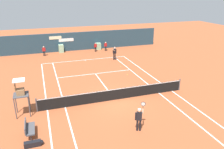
{
  "coord_description": "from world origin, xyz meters",
  "views": [
    {
      "loc": [
        -5.37,
        -15.33,
        8.27
      ],
      "look_at": [
        0.93,
        3.57,
        0.8
      ],
      "focal_mm": 35.95,
      "sensor_mm": 36.0,
      "label": 1
    }
  ],
  "objects_px": {
    "player_bench": "(29,128)",
    "player_near_side": "(139,117)",
    "umpire_chair": "(20,93)",
    "equipment_bag": "(34,144)",
    "ball_kid_centre_post": "(44,50)",
    "ball_kid_right_post": "(95,47)",
    "tennis_ball_near_service_line": "(127,74)",
    "ball_kid_left_post": "(106,46)",
    "tennis_ball_mid_court": "(121,66)",
    "player_on_baseline": "(114,52)"
  },
  "relations": [
    {
      "from": "ball_kid_right_post",
      "to": "ball_kid_left_post",
      "type": "relative_size",
      "value": 0.98
    },
    {
      "from": "player_on_baseline",
      "to": "player_near_side",
      "type": "relative_size",
      "value": 1.05
    },
    {
      "from": "umpire_chair",
      "to": "tennis_ball_mid_court",
      "type": "relative_size",
      "value": 39.09
    },
    {
      "from": "player_near_side",
      "to": "ball_kid_centre_post",
      "type": "distance_m",
      "value": 20.33
    },
    {
      "from": "player_on_baseline",
      "to": "player_near_side",
      "type": "xyz_separation_m",
      "value": [
        -3.58,
        -15.06,
        -0.06
      ]
    },
    {
      "from": "equipment_bag",
      "to": "ball_kid_right_post",
      "type": "height_order",
      "value": "ball_kid_right_post"
    },
    {
      "from": "player_bench",
      "to": "ball_kid_right_post",
      "type": "height_order",
      "value": "ball_kid_right_post"
    },
    {
      "from": "ball_kid_left_post",
      "to": "tennis_ball_mid_court",
      "type": "distance_m",
      "value": 7.6
    },
    {
      "from": "equipment_bag",
      "to": "ball_kid_right_post",
      "type": "distance_m",
      "value": 21.11
    },
    {
      "from": "player_bench",
      "to": "ball_kid_left_post",
      "type": "relative_size",
      "value": 1.08
    },
    {
      "from": "ball_kid_right_post",
      "to": "ball_kid_centre_post",
      "type": "relative_size",
      "value": 0.99
    },
    {
      "from": "player_bench",
      "to": "player_near_side",
      "type": "bearing_deg",
      "value": 75.79
    },
    {
      "from": "ball_kid_right_post",
      "to": "equipment_bag",
      "type": "bearing_deg",
      "value": 59.27
    },
    {
      "from": "umpire_chair",
      "to": "equipment_bag",
      "type": "height_order",
      "value": "umpire_chair"
    },
    {
      "from": "player_bench",
      "to": "ball_kid_right_post",
      "type": "bearing_deg",
      "value": 153.94
    },
    {
      "from": "player_on_baseline",
      "to": "ball_kid_left_post",
      "type": "bearing_deg",
      "value": -98.71
    },
    {
      "from": "umpire_chair",
      "to": "tennis_ball_near_service_line",
      "type": "height_order",
      "value": "umpire_chair"
    },
    {
      "from": "equipment_bag",
      "to": "player_near_side",
      "type": "distance_m",
      "value": 6.32
    },
    {
      "from": "ball_kid_left_post",
      "to": "tennis_ball_near_service_line",
      "type": "xyz_separation_m",
      "value": [
        -0.74,
        -10.27,
        -0.72
      ]
    },
    {
      "from": "umpire_chair",
      "to": "ball_kid_left_post",
      "type": "height_order",
      "value": "umpire_chair"
    },
    {
      "from": "ball_kid_centre_post",
      "to": "ball_kid_right_post",
      "type": "bearing_deg",
      "value": -174.92
    },
    {
      "from": "player_near_side",
      "to": "tennis_ball_mid_court",
      "type": "height_order",
      "value": "player_near_side"
    },
    {
      "from": "player_on_baseline",
      "to": "player_bench",
      "type": "bearing_deg",
      "value": 47.37
    },
    {
      "from": "umpire_chair",
      "to": "equipment_bag",
      "type": "distance_m",
      "value": 4.21
    },
    {
      "from": "umpire_chair",
      "to": "equipment_bag",
      "type": "relative_size",
      "value": 2.51
    },
    {
      "from": "equipment_bag",
      "to": "player_near_side",
      "type": "relative_size",
      "value": 0.6
    },
    {
      "from": "equipment_bag",
      "to": "player_bench",
      "type": "bearing_deg",
      "value": 103.23
    },
    {
      "from": "equipment_bag",
      "to": "tennis_ball_near_service_line",
      "type": "distance_m",
      "value": 12.98
    },
    {
      "from": "umpire_chair",
      "to": "player_bench",
      "type": "xyz_separation_m",
      "value": [
        0.42,
        -2.67,
        -1.19
      ]
    },
    {
      "from": "equipment_bag",
      "to": "tennis_ball_near_service_line",
      "type": "bearing_deg",
      "value": 43.96
    },
    {
      "from": "equipment_bag",
      "to": "tennis_ball_near_service_line",
      "type": "relative_size",
      "value": 15.59
    },
    {
      "from": "player_bench",
      "to": "tennis_ball_mid_court",
      "type": "relative_size",
      "value": 20.98
    },
    {
      "from": "ball_kid_left_post",
      "to": "player_bench",
      "type": "bearing_deg",
      "value": 53.16
    },
    {
      "from": "player_bench",
      "to": "player_near_side",
      "type": "relative_size",
      "value": 0.8
    },
    {
      "from": "equipment_bag",
      "to": "tennis_ball_near_service_line",
      "type": "xyz_separation_m",
      "value": [
        9.35,
        9.01,
        -0.13
      ]
    },
    {
      "from": "player_near_side",
      "to": "equipment_bag",
      "type": "bearing_deg",
      "value": -157.61
    },
    {
      "from": "player_on_baseline",
      "to": "ball_kid_left_post",
      "type": "distance_m",
      "value": 4.7
    },
    {
      "from": "equipment_bag",
      "to": "tennis_ball_mid_court",
      "type": "xyz_separation_m",
      "value": [
        9.6,
        11.73,
        -0.13
      ]
    },
    {
      "from": "equipment_bag",
      "to": "ball_kid_centre_post",
      "type": "xyz_separation_m",
      "value": [
        1.44,
        19.28,
        0.6
      ]
    },
    {
      "from": "tennis_ball_mid_court",
      "to": "tennis_ball_near_service_line",
      "type": "distance_m",
      "value": 2.73
    },
    {
      "from": "tennis_ball_near_service_line",
      "to": "equipment_bag",
      "type": "bearing_deg",
      "value": -136.04
    },
    {
      "from": "umpire_chair",
      "to": "ball_kid_right_post",
      "type": "distance_m",
      "value": 18.02
    },
    {
      "from": "umpire_chair",
      "to": "tennis_ball_near_service_line",
      "type": "xyz_separation_m",
      "value": [
        10.05,
        5.16,
        -1.67
      ]
    },
    {
      "from": "ball_kid_left_post",
      "to": "ball_kid_centre_post",
      "type": "height_order",
      "value": "ball_kid_left_post"
    },
    {
      "from": "umpire_chair",
      "to": "equipment_bag",
      "type": "bearing_deg",
      "value": 10.3
    },
    {
      "from": "equipment_bag",
      "to": "umpire_chair",
      "type": "bearing_deg",
      "value": 100.3
    },
    {
      "from": "umpire_chair",
      "to": "player_near_side",
      "type": "bearing_deg",
      "value": 58.13
    },
    {
      "from": "player_near_side",
      "to": "ball_kid_right_post",
      "type": "bearing_deg",
      "value": 109.99
    },
    {
      "from": "ball_kid_left_post",
      "to": "tennis_ball_near_service_line",
      "type": "distance_m",
      "value": 10.32
    },
    {
      "from": "player_bench",
      "to": "ball_kid_left_post",
      "type": "bearing_deg",
      "value": 150.19
    }
  ]
}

